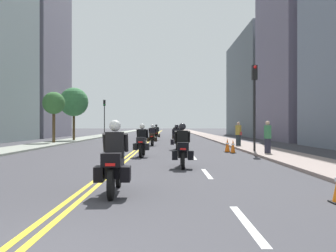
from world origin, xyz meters
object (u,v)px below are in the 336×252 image
pedestrian_0 (239,134)px  street_tree_0 (54,104)px  motorcycle_4 (153,137)px  traffic_light_far (105,111)px  motorcycle_6 (157,134)px  traffic_light_near (255,92)px  motorcycle_2 (142,143)px  motorcycle_0 (115,164)px  street_tree_1 (74,102)px  motorcycle_1 (183,149)px  motorcycle_5 (177,135)px  traffic_cone_0 (228,145)px  motorcycle_3 (177,139)px  pedestrian_1 (268,137)px  traffic_cone_1 (233,146)px

pedestrian_0 → street_tree_0: 15.28m
motorcycle_4 → traffic_light_far: size_ratio=0.43×
motorcycle_6 → traffic_light_near: traffic_light_near is taller
motorcycle_2 → motorcycle_0: bearing=-87.9°
street_tree_0 → street_tree_1: 5.04m
motorcycle_1 → motorcycle_5: bearing=89.9°
motorcycle_6 → traffic_cone_0: 17.15m
motorcycle_3 → traffic_cone_0: motorcycle_3 is taller
motorcycle_0 → pedestrian_0: bearing=69.1°
motorcycle_6 → traffic_light_near: (5.97, -17.27, 2.69)m
traffic_light_far → street_tree_0: traffic_light_far is taller
pedestrian_1 → street_tree_0: bearing=37.4°
motorcycle_4 → traffic_light_far: 23.52m
motorcycle_0 → traffic_cone_0: 13.79m
motorcycle_2 → traffic_light_far: traffic_light_far is taller
traffic_cone_1 → traffic_cone_0: bearing=103.9°
motorcycle_1 → street_tree_0: street_tree_0 is taller
traffic_light_near → street_tree_1: 20.54m
motorcycle_4 → motorcycle_6: (-0.00, 9.59, 0.02)m
street_tree_1 → traffic_cone_0: bearing=-49.3°
motorcycle_5 → pedestrian_0: 8.33m
motorcycle_0 → motorcycle_3: 15.20m
motorcycle_5 → traffic_cone_1: (2.83, -12.82, -0.28)m
motorcycle_3 → motorcycle_5: motorcycle_5 is taller
motorcycle_0 → traffic_light_near: (5.97, 12.25, 2.68)m
traffic_light_near → pedestrian_0: traffic_light_near is taller
motorcycle_0 → street_tree_1: 28.71m
traffic_cone_0 → traffic_light_far: bearing=112.4°
motorcycle_2 → motorcycle_6: motorcycle_6 is taller
motorcycle_6 → pedestrian_0: bearing=-64.6°
traffic_cone_1 → motorcycle_3: bearing=136.7°
motorcycle_3 → pedestrian_0: pedestrian_0 is taller
pedestrian_0 → street_tree_1: (-13.99, 9.58, 2.84)m
motorcycle_0 → motorcycle_6: (-0.00, 29.52, -0.01)m
motorcycle_4 → street_tree_0: street_tree_0 is taller
street_tree_0 → traffic_light_far: bearing=87.6°
motorcycle_0 → pedestrian_1: 12.48m
traffic_cone_1 → traffic_light_near: 3.20m
motorcycle_1 → motorcycle_4: same height
motorcycle_0 → motorcycle_6: size_ratio=1.03×
motorcycle_5 → traffic_light_near: size_ratio=0.46×
motorcycle_0 → pedestrian_1: pedestrian_1 is taller
motorcycle_5 → traffic_cone_1: size_ratio=2.86×
motorcycle_6 → pedestrian_0: pedestrian_0 is taller
motorcycle_3 → pedestrian_0: 5.21m
motorcycle_4 → traffic_light_near: 10.10m
traffic_cone_1 → traffic_light_far: bearing=112.2°
traffic_light_far → pedestrian_1: traffic_light_far is taller
motorcycle_5 → pedestrian_1: (4.35, -14.28, 0.25)m
motorcycle_4 → traffic_light_near: bearing=-51.7°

